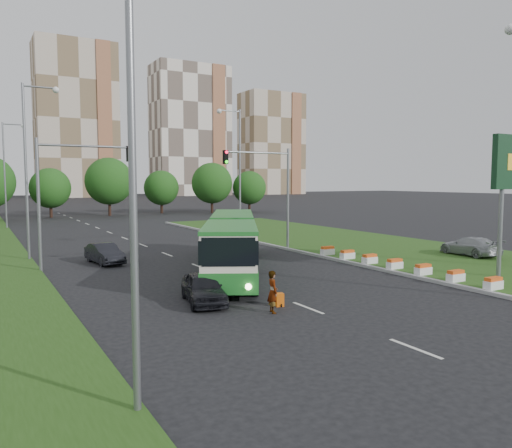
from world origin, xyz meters
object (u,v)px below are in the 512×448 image
car_median (470,246)px  traffic_mast_left (67,183)px  car_left_far (105,253)px  pedestrian (273,292)px  shopping_trolley (280,300)px  car_left_near (203,288)px  articulated_bus (226,242)px  traffic_mast_median (271,182)px

car_median → traffic_mast_left: bearing=-14.7°
traffic_mast_left → car_left_far: traffic_mast_left is taller
car_median → pedestrian: bearing=20.9°
pedestrian → shopping_trolley: pedestrian is taller
car_left_near → car_median: (21.89, 2.86, 0.13)m
articulated_bus → car_median: (17.42, -4.01, -0.91)m
traffic_mast_median → car_left_near: (-11.34, -12.94, -4.67)m
traffic_mast_median → articulated_bus: traffic_mast_median is taller
car_left_far → pedestrian: size_ratio=2.29×
car_median → pedestrian: size_ratio=2.60×
car_left_far → traffic_mast_median: bearing=-8.2°
traffic_mast_left → car_left_near: traffic_mast_left is taller
articulated_bus → traffic_mast_median: bearing=69.2°
traffic_mast_left → articulated_bus: traffic_mast_left is taller
traffic_mast_left → car_median: traffic_mast_left is taller
car_left_near → car_median: 22.08m
articulated_bus → car_left_far: articulated_bus is taller
traffic_mast_median → articulated_bus: size_ratio=0.47×
traffic_mast_left → car_left_far: 5.38m
articulated_bus → pedestrian: bearing=-77.3°
traffic_mast_left → pedestrian: (5.64, -14.91, -4.46)m
car_left_far → car_left_near: bearing=-91.5°
traffic_mast_median → car_left_far: (-12.75, 0.11, -4.68)m
car_median → articulated_bus: bearing=-8.2°
car_left_far → shopping_trolley: size_ratio=6.92×
car_left_near → pedestrian: pedestrian is taller
articulated_bus → shopping_trolley: bearing=-73.7°
articulated_bus → car_left_far: size_ratio=4.22×
traffic_mast_median → car_median: size_ratio=1.74×
traffic_mast_left → shopping_trolley: 16.36m
traffic_mast_median → car_left_near: bearing=-131.2°
shopping_trolley → traffic_mast_left: bearing=128.5°
car_median → pedestrian: (-20.07, -5.82, 0.07)m
traffic_mast_median → articulated_bus: (-6.87, -6.07, -3.63)m
traffic_mast_median → pedestrian: 19.07m
traffic_mast_median → pedestrian: traffic_mast_median is taller
articulated_bus → car_left_near: size_ratio=4.26×
car_median → shopping_trolley: size_ratio=7.86×
traffic_mast_median → traffic_mast_left: same height
traffic_mast_median → shopping_trolley: bearing=-119.9°
car_left_far → shopping_trolley: 15.80m
articulated_bus → shopping_trolley: (-1.83, -9.08, -1.43)m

